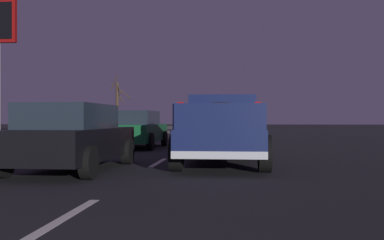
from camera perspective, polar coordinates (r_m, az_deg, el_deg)
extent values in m
plane|color=black|center=(28.13, 1.15, -2.33)|extent=(144.00, 144.00, 0.00)
cube|color=slate|center=(29.10, -10.13, -2.13)|extent=(108.00, 4.00, 0.12)
cube|color=#1E3819|center=(30.81, -19.14, -2.12)|extent=(108.00, 6.00, 0.01)
cube|color=silver|center=(5.58, -16.46, -12.21)|extent=(2.40, 0.14, 0.01)
cube|color=silver|center=(12.07, -4.42, -5.56)|extent=(2.40, 0.14, 0.01)
cube|color=silver|center=(17.06, -1.55, -3.90)|extent=(2.40, 0.14, 0.01)
cube|color=silver|center=(23.53, 0.34, -2.79)|extent=(2.40, 0.14, 0.01)
cube|color=silver|center=(29.47, 1.34, -2.21)|extent=(2.40, 0.14, 0.01)
cube|color=silver|center=(35.81, 2.03, -1.80)|extent=(2.40, 0.14, 0.01)
cube|color=silver|center=(41.10, 2.45, -1.55)|extent=(2.40, 0.14, 0.01)
cube|color=silver|center=(46.65, 2.79, -1.35)|extent=(2.40, 0.14, 0.01)
cube|color=silver|center=(52.44, 3.06, -1.19)|extent=(2.40, 0.14, 0.01)
cube|color=silver|center=(58.71, 3.30, -1.05)|extent=(2.40, 0.14, 0.01)
cube|color=silver|center=(64.61, 3.48, -0.95)|extent=(2.40, 0.14, 0.01)
cube|color=silver|center=(70.12, 3.62, -0.87)|extent=(2.40, 0.14, 0.01)
cube|color=silver|center=(76.29, 3.75, -0.79)|extent=(2.40, 0.14, 0.01)
cube|color=silver|center=(28.58, -5.67, -2.28)|extent=(108.00, 0.14, 0.01)
cube|color=#141E4C|center=(11.71, 3.94, -2.46)|extent=(5.40, 2.00, 0.60)
cube|color=#141E4C|center=(12.89, 4.07, 1.11)|extent=(2.16, 1.84, 0.90)
cube|color=#1E2833|center=(11.84, 3.96, 1.44)|extent=(0.04, 1.44, 0.50)
cube|color=#141E4C|center=(10.68, -1.24, 0.40)|extent=(3.02, 0.08, 0.56)
cube|color=#141E4C|center=(10.63, 8.88, 0.40)|extent=(3.02, 0.08, 0.56)
cube|color=#141E4C|center=(9.04, 3.55, 0.46)|extent=(0.08, 1.88, 0.56)
cube|color=silver|center=(9.07, 3.55, -4.60)|extent=(0.12, 2.00, 0.16)
cube|color=red|center=(9.11, -1.48, 1.71)|extent=(0.06, 0.14, 0.20)
cube|color=red|center=(9.06, 8.62, 1.72)|extent=(0.06, 0.14, 0.20)
ellipsoid|color=#232833|center=(10.62, 3.81, 0.62)|extent=(2.59, 1.52, 0.64)
sphere|color=silver|center=(11.13, 2.02, -0.12)|extent=(0.40, 0.40, 0.40)
sphere|color=beige|center=(10.01, 5.44, -0.26)|extent=(0.34, 0.34, 0.34)
cylinder|color=black|center=(13.56, -0.11, -3.17)|extent=(0.84, 0.28, 0.84)
cylinder|color=black|center=(13.52, 8.37, -3.18)|extent=(0.84, 0.28, 0.84)
cylinder|color=black|center=(10.02, -2.04, -4.33)|extent=(0.84, 0.28, 0.84)
cylinder|color=black|center=(9.97, 9.48, -4.35)|extent=(0.84, 0.28, 0.84)
cube|color=#14592D|center=(18.41, -7.24, -1.65)|extent=(4.44, 1.91, 0.70)
cube|color=#1E2833|center=(18.16, -7.43, 0.31)|extent=(2.50, 1.65, 0.56)
cylinder|color=black|center=(20.10, -8.70, -2.33)|extent=(0.68, 0.22, 0.68)
cylinder|color=black|center=(19.69, -3.64, -2.38)|extent=(0.68, 0.22, 0.68)
cylinder|color=black|center=(17.23, -11.35, -2.74)|extent=(0.68, 0.22, 0.68)
cylinder|color=black|center=(16.76, -5.48, -2.82)|extent=(0.68, 0.22, 0.68)
cube|color=red|center=(16.33, -9.06, -1.70)|extent=(0.12, 1.51, 0.10)
cube|color=silver|center=(39.76, 0.10, -0.71)|extent=(4.44, 1.90, 0.70)
cube|color=#1E2833|center=(39.51, 0.07, 0.20)|extent=(2.50, 1.64, 0.56)
cylinder|color=black|center=(41.33, -1.01, -1.08)|extent=(0.68, 0.22, 0.68)
cylinder|color=black|center=(41.21, 1.49, -1.08)|extent=(0.68, 0.22, 0.68)
cylinder|color=black|center=(38.35, -1.39, -1.17)|extent=(0.68, 0.22, 0.68)
cylinder|color=black|center=(38.22, 1.29, -1.17)|extent=(0.68, 0.22, 0.68)
cube|color=red|center=(37.62, -0.12, -0.68)|extent=(0.11, 1.51, 0.10)
cube|color=black|center=(10.58, -15.22, -2.96)|extent=(4.43, 1.88, 0.70)
cube|color=#1E2833|center=(10.33, -15.73, 0.46)|extent=(2.49, 1.63, 0.56)
cylinder|color=black|center=(12.32, -16.56, -3.88)|extent=(0.68, 0.22, 0.68)
cylinder|color=black|center=(11.74, -8.41, -4.07)|extent=(0.68, 0.22, 0.68)
cylinder|color=black|center=(9.64, -23.52, -4.99)|extent=(0.68, 0.22, 0.68)
cylinder|color=black|center=(8.89, -13.35, -5.42)|extent=(0.68, 0.22, 0.68)
cube|color=red|center=(8.61, -20.49, -3.33)|extent=(0.11, 1.51, 0.10)
cube|color=maroon|center=(18.64, 3.67, -1.63)|extent=(4.40, 1.80, 0.70)
cube|color=#1E2833|center=(18.38, 3.65, 0.31)|extent=(2.46, 1.58, 0.56)
cylinder|color=black|center=(20.19, 1.23, -2.32)|extent=(0.68, 0.22, 0.68)
cylinder|color=black|center=(20.14, 6.35, -2.33)|extent=(0.68, 0.22, 0.68)
cylinder|color=black|center=(17.21, 0.53, -2.74)|extent=(0.68, 0.22, 0.68)
cylinder|color=black|center=(17.15, 6.54, -2.75)|extent=(0.68, 0.22, 0.68)
cube|color=red|center=(16.49, 3.46, -1.68)|extent=(0.08, 1.51, 0.10)
cylinder|color=#423323|center=(41.57, -9.74, 1.66)|extent=(0.28, 0.28, 4.65)
cylinder|color=#423323|center=(41.31, -9.51, 4.03)|extent=(0.66, 0.62, 1.06)
cylinder|color=#423323|center=(41.96, -8.89, 3.48)|extent=(0.89, 1.20, 1.09)
cylinder|color=#423323|center=(41.39, -9.39, 3.00)|extent=(0.39, 0.71, 1.13)
cylinder|color=#423323|center=(42.01, -10.13, 4.81)|extent=(0.53, 0.81, 1.46)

